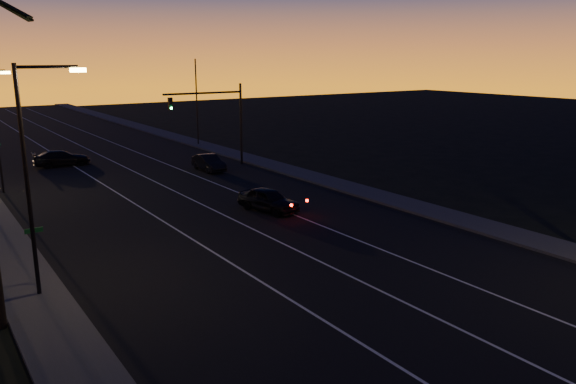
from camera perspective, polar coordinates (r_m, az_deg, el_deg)
road at (r=36.69m, az=-9.90°, el=-1.15°), size 20.00×170.00×0.01m
sidewalk_right at (r=42.34m, az=4.00°, el=1.10°), size 2.40×170.00×0.16m
lane_stripe_left at (r=35.61m, az=-14.30°, el=-1.80°), size 0.12×160.00×0.01m
lane_stripe_mid at (r=36.88m, az=-9.20°, el=-1.02°), size 0.12×160.00×0.01m
lane_stripe_right at (r=38.43m, az=-4.48°, el=-0.29°), size 0.12×160.00×0.01m
streetlight_left_near at (r=23.09m, az=-24.43°, el=2.67°), size 2.55×0.26×9.00m
street_sign at (r=24.90m, az=-24.24°, el=-5.32°), size 0.70×0.06×2.60m
signal_mast at (r=47.81m, az=-7.31°, el=8.17°), size 7.10×0.41×7.00m
far_pole_right at (r=60.28m, az=-9.25°, el=8.94°), size 0.14×0.14×9.00m
lead_car at (r=34.24m, az=-2.01°, el=-0.78°), size 2.72×4.88×1.41m
right_car at (r=46.90m, az=-8.06°, el=2.97°), size 1.47×4.03×1.32m
cross_car at (r=52.26m, az=-22.01°, el=3.21°), size 4.77×2.16×1.35m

